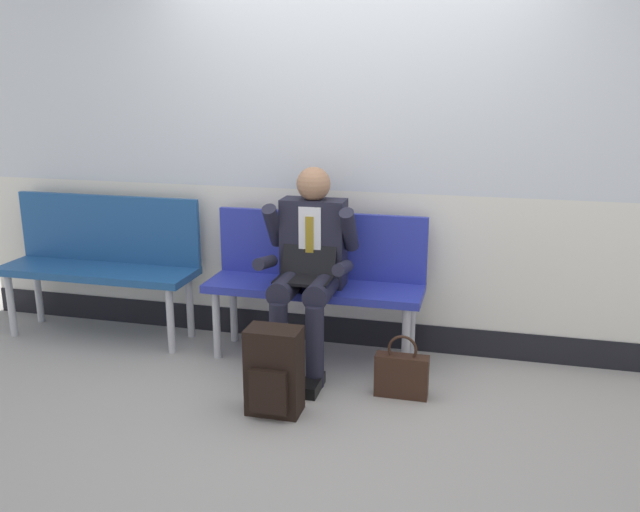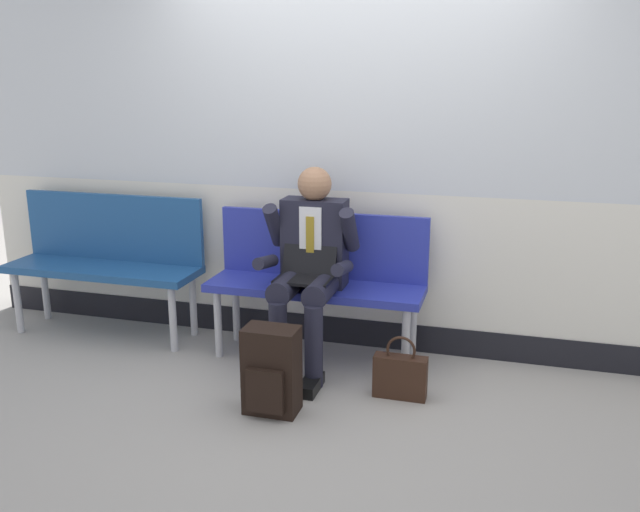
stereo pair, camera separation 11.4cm
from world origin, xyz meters
TOP-DOWN VIEW (x-y plane):
  - ground_plane at (0.00, 0.00)m, footprint 18.00×18.00m
  - station_wall at (0.00, 0.62)m, footprint 5.58×0.14m
  - bench_with_person at (-0.18, 0.35)m, footprint 1.39×0.42m
  - bench_empty at (-1.74, 0.35)m, footprint 1.39×0.42m
  - person_seated at (-0.18, 0.14)m, footprint 0.57×0.70m
  - backpack at (-0.21, -0.49)m, footprint 0.29×0.22m
  - handbag at (0.44, -0.13)m, footprint 0.31×0.10m

SIDE VIEW (x-z plane):
  - ground_plane at x=0.00m, z-range 0.00..0.00m
  - handbag at x=0.44m, z-range -0.05..0.32m
  - backpack at x=-0.21m, z-range -0.01..0.48m
  - bench_with_person at x=-0.18m, z-range 0.09..1.03m
  - bench_empty at x=-1.74m, z-range 0.09..1.07m
  - person_seated at x=-0.18m, z-range 0.05..1.30m
  - station_wall at x=0.00m, z-range -0.01..3.13m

